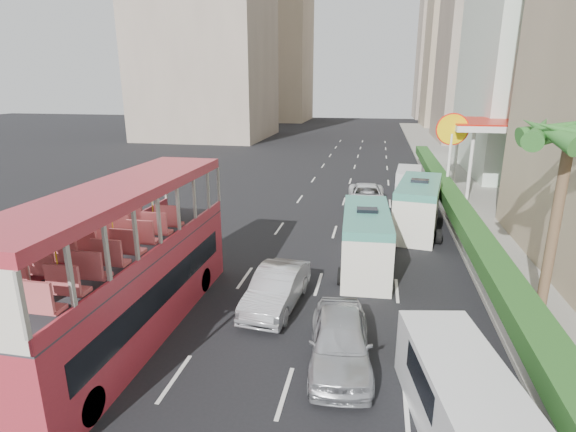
% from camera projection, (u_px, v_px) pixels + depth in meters
% --- Properties ---
extents(ground_plane, '(200.00, 200.00, 0.00)m').
position_uv_depth(ground_plane, '(310.00, 353.00, 13.97)').
color(ground_plane, black).
rests_on(ground_plane, ground).
extents(double_decker_bus, '(2.50, 11.00, 5.06)m').
position_uv_depth(double_decker_bus, '(126.00, 263.00, 14.37)').
color(double_decker_bus, '#AE2A37').
rests_on(double_decker_bus, ground).
extents(car_silver_lane_a, '(1.95, 4.58, 1.47)m').
position_uv_depth(car_silver_lane_a, '(277.00, 306.00, 16.90)').
color(car_silver_lane_a, '#BABCC1').
rests_on(car_silver_lane_a, ground).
extents(car_silver_lane_b, '(2.23, 4.63, 1.53)m').
position_uv_depth(car_silver_lane_b, '(339.00, 363.00, 13.46)').
color(car_silver_lane_b, '#BABCC1').
rests_on(car_silver_lane_b, ground).
extents(van_asset, '(2.71, 5.40, 1.47)m').
position_uv_depth(van_asset, '(366.00, 207.00, 30.54)').
color(van_asset, silver).
rests_on(van_asset, ground).
extents(minibus_near, '(2.30, 6.09, 2.66)m').
position_uv_depth(minibus_near, '(366.00, 240.00, 20.05)').
color(minibus_near, silver).
rests_on(minibus_near, ground).
extents(minibus_far, '(3.07, 6.58, 2.81)m').
position_uv_depth(minibus_far, '(418.00, 207.00, 25.24)').
color(minibus_far, silver).
rests_on(minibus_far, ground).
extents(panel_van_near, '(2.69, 4.94, 1.87)m').
position_uv_depth(panel_van_near, '(457.00, 393.00, 10.75)').
color(panel_van_near, silver).
rests_on(panel_van_near, ground).
extents(panel_van_far, '(2.15, 4.59, 1.78)m').
position_uv_depth(panel_van_far, '(408.00, 180.00, 34.53)').
color(panel_van_far, silver).
rests_on(panel_van_far, ground).
extents(sidewalk, '(6.00, 120.00, 0.18)m').
position_uv_depth(sidewalk, '(468.00, 187.00, 35.79)').
color(sidewalk, '#99968C').
rests_on(sidewalk, ground).
extents(kerb_wall, '(0.30, 44.00, 1.00)m').
position_uv_depth(kerb_wall, '(453.00, 217.00, 25.80)').
color(kerb_wall, silver).
rests_on(kerb_wall, sidewalk).
extents(hedge, '(1.10, 44.00, 0.70)m').
position_uv_depth(hedge, '(454.00, 203.00, 25.56)').
color(hedge, '#2D6626').
rests_on(hedge, kerb_wall).
extents(palm_tree, '(0.36, 0.36, 6.40)m').
position_uv_depth(palm_tree, '(555.00, 226.00, 15.33)').
color(palm_tree, brown).
rests_on(palm_tree, sidewalk).
extents(shell_station, '(6.50, 8.00, 5.50)m').
position_uv_depth(shell_station, '(491.00, 159.00, 32.97)').
color(shell_station, silver).
rests_on(shell_station, ground).
extents(tower_far_a, '(14.00, 14.00, 44.00)m').
position_uv_depth(tower_far_a, '(470.00, 4.00, 81.71)').
color(tower_far_a, tan).
rests_on(tower_far_a, ground).
extents(tower_far_b, '(14.00, 14.00, 40.00)m').
position_uv_depth(tower_far_b, '(451.00, 29.00, 102.97)').
color(tower_far_b, tan).
rests_on(tower_far_b, ground).
extents(tower_left_b, '(16.00, 16.00, 46.00)m').
position_uv_depth(tower_left_b, '(272.00, 11.00, 96.20)').
color(tower_left_b, tan).
rests_on(tower_left_b, ground).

